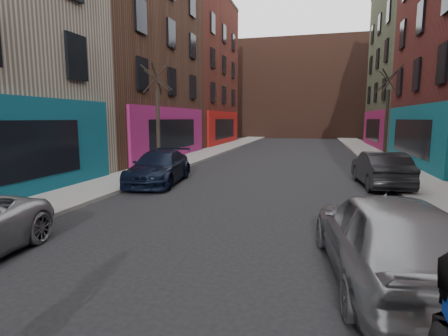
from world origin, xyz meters
The scene contains 9 objects.
sidewalk_left centered at (-6.25, 30.00, 0.07)m, with size 2.50×84.00×0.13m, color gray.
sidewalk_right centered at (6.25, 30.00, 0.07)m, with size 2.50×84.00×0.13m, color gray.
buildings_left centered at (-13.50, 16.00, 8.25)m, with size 12.00×56.00×16.50m, color #5D1C1A.
building_far centered at (0.00, 56.00, 7.00)m, with size 40.00×10.00×14.00m, color #47281E.
tree_left_far centered at (-6.20, 18.00, 3.38)m, with size 2.00×2.00×6.50m, color black, non-canonical shape.
tree_right_far centered at (6.20, 24.00, 3.53)m, with size 2.00×2.00×6.80m, color black, non-canonical shape.
parked_left_end centered at (-4.43, 14.23, 0.69)m, with size 1.94×4.76×1.38m, color black.
parked_right_far centered at (3.20, 6.72, 0.80)m, with size 1.89×4.69×1.60m, color gray.
parked_right_end centered at (4.60, 15.78, 0.72)m, with size 1.52×4.37×1.44m, color black.
Camera 1 is at (1.97, 0.63, 2.75)m, focal length 28.00 mm.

